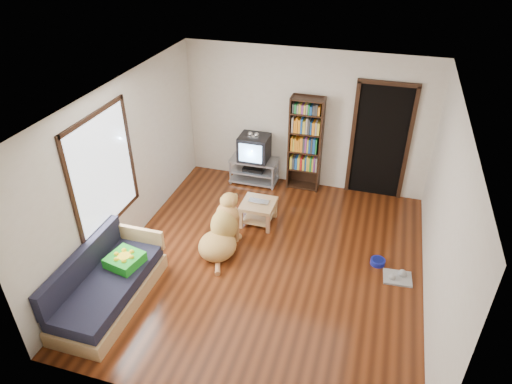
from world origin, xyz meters
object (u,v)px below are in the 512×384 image
(sofa, at_px, (107,287))
(coffee_table, at_px, (258,209))
(grey_rag, at_px, (397,278))
(bookshelf, at_px, (306,139))
(green_cushion, at_px, (125,260))
(dog_bowl, at_px, (378,262))
(laptop, at_px, (258,203))
(dog, at_px, (222,232))
(tv_stand, at_px, (254,170))
(crt_tv, at_px, (255,147))

(sofa, bearing_deg, coffee_table, 58.58)
(grey_rag, height_order, bookshelf, bookshelf)
(green_cushion, bearing_deg, dog_bowl, 35.78)
(laptop, xyz_separation_m, dog_bowl, (2.03, -0.49, -0.37))
(laptop, height_order, coffee_table, laptop)
(dog, bearing_deg, bookshelf, 69.80)
(grey_rag, xyz_separation_m, dog, (-2.66, -0.08, 0.32))
(green_cushion, bearing_deg, grey_rag, 30.55)
(sofa, relative_size, coffee_table, 3.27)
(dog_bowl, height_order, tv_stand, tv_stand)
(grey_rag, bearing_deg, crt_tv, 143.35)
(grey_rag, distance_m, dog, 2.68)
(laptop, xyz_separation_m, crt_tv, (-0.46, 1.34, 0.33))
(dog_bowl, distance_m, coffee_table, 2.11)
(grey_rag, height_order, sofa, sofa)
(sofa, bearing_deg, grey_rag, 22.73)
(dog_bowl, xyz_separation_m, tv_stand, (-2.49, 1.80, 0.23))
(green_cushion, bearing_deg, tv_stand, 87.15)
(laptop, xyz_separation_m, tv_stand, (-0.46, 1.31, -0.14))
(coffee_table, bearing_deg, bookshelf, 70.41)
(dog_bowl, bearing_deg, sofa, -152.20)
(tv_stand, bearing_deg, dog_bowl, -35.92)
(grey_rag, relative_size, crt_tv, 0.69)
(dog, bearing_deg, sofa, -126.45)
(tv_stand, relative_size, crt_tv, 1.55)
(bookshelf, bearing_deg, sofa, -117.32)
(bookshelf, height_order, dog, bookshelf)
(bookshelf, bearing_deg, dog, -110.20)
(laptop, relative_size, dog, 0.30)
(grey_rag, relative_size, bookshelf, 0.22)
(tv_stand, bearing_deg, laptop, -70.74)
(tv_stand, height_order, crt_tv, crt_tv)
(grey_rag, height_order, dog, dog)
(crt_tv, height_order, coffee_table, crt_tv)
(dog_bowl, distance_m, bookshelf, 2.63)
(crt_tv, bearing_deg, green_cushion, -104.32)
(green_cushion, xyz_separation_m, grey_rag, (3.64, 1.25, -0.48))
(dog_bowl, xyz_separation_m, crt_tv, (-2.49, 1.83, 0.70))
(green_cushion, relative_size, dog_bowl, 1.94)
(laptop, xyz_separation_m, bookshelf, (0.49, 1.41, 0.59))
(green_cushion, xyz_separation_m, coffee_table, (1.31, 2.02, -0.21))
(green_cushion, bearing_deg, sofa, -99.37)
(dog, bearing_deg, laptop, 68.13)
(grey_rag, height_order, tv_stand, tv_stand)
(grey_rag, xyz_separation_m, sofa, (-3.76, -1.58, 0.25))
(green_cushion, height_order, grey_rag, green_cushion)
(laptop, height_order, tv_stand, tv_stand)
(laptop, bearing_deg, green_cushion, -122.06)
(tv_stand, xyz_separation_m, sofa, (-0.97, -3.63, -0.01))
(dog, bearing_deg, crt_tv, 93.43)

